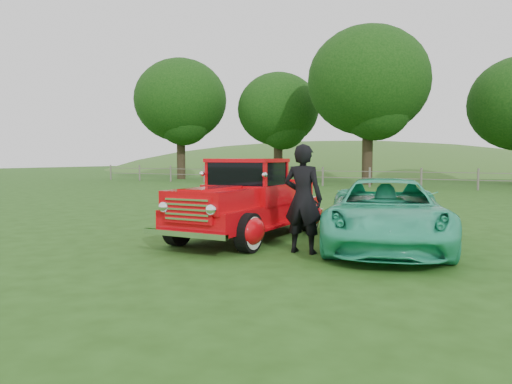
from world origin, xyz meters
The scene contains 9 objects.
ground centered at (0.00, 0.00, 0.00)m, with size 140.00×140.00×0.00m, color #224612.
distant_hills centered at (-4.08, 59.46, -4.55)m, with size 116.00×60.00×18.00m.
fence_line centered at (0.00, 22.00, 0.60)m, with size 48.00×0.12×1.20m.
tree_far_west centered at (-20.00, 26.00, 6.49)m, with size 7.60×7.60×9.93m.
tree_mid_west centered at (-12.00, 28.00, 5.55)m, with size 6.40×6.40×8.46m.
tree_near_west centered at (-4.00, 25.00, 6.80)m, with size 8.00×8.00×10.42m.
red_pickup centered at (-0.26, 1.95, 0.80)m, with size 2.23×4.99×1.78m.
teal_sedan centered at (2.73, 2.22, 0.69)m, with size 2.29×4.96×1.38m, color #2DB687.
man centered at (1.49, 0.90, 1.03)m, with size 0.75×0.49×2.06m, color black.
Camera 1 is at (5.11, -7.74, 1.81)m, focal length 35.00 mm.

